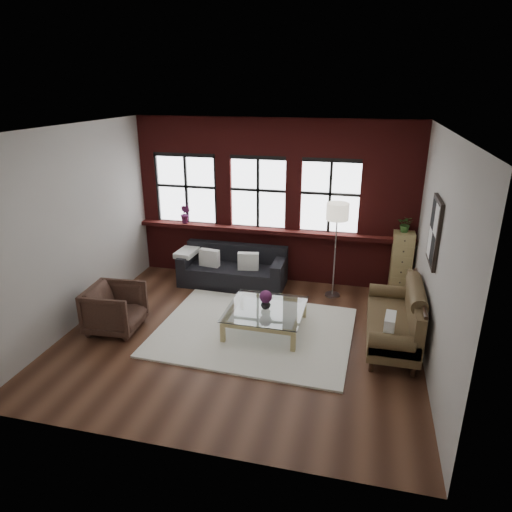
% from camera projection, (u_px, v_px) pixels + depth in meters
% --- Properties ---
extents(floor, '(5.50, 5.50, 0.00)m').
position_uv_depth(floor, '(241.00, 336.00, 7.28)').
color(floor, '#3F2317').
rests_on(floor, ground).
extents(ceiling, '(5.50, 5.50, 0.00)m').
position_uv_depth(ceiling, '(238.00, 129.00, 6.15)').
color(ceiling, white).
rests_on(ceiling, ground).
extents(wall_back, '(5.50, 0.00, 5.50)m').
position_uv_depth(wall_back, '(274.00, 201.00, 8.99)').
color(wall_back, '#B1ADA4').
rests_on(wall_back, ground).
extents(wall_front, '(5.50, 0.00, 5.50)m').
position_uv_depth(wall_front, '(171.00, 321.00, 4.44)').
color(wall_front, '#B1ADA4').
rests_on(wall_front, ground).
extents(wall_left, '(0.00, 5.00, 5.00)m').
position_uv_depth(wall_left, '(75.00, 228.00, 7.32)').
color(wall_left, '#B1ADA4').
rests_on(wall_left, ground).
extents(wall_right, '(0.00, 5.00, 5.00)m').
position_uv_depth(wall_right, '(437.00, 256.00, 6.11)').
color(wall_right, '#B1ADA4').
rests_on(wall_right, ground).
extents(brick_backwall, '(5.50, 0.12, 3.20)m').
position_uv_depth(brick_backwall, '(273.00, 202.00, 8.94)').
color(brick_backwall, '#531413').
rests_on(brick_backwall, floor).
extents(sill_ledge, '(5.50, 0.30, 0.08)m').
position_uv_depth(sill_ledge, '(272.00, 231.00, 9.05)').
color(sill_ledge, '#531413').
rests_on(sill_ledge, brick_backwall).
extents(window_left, '(1.38, 0.10, 1.50)m').
position_uv_depth(window_left, '(187.00, 190.00, 9.29)').
color(window_left, black).
rests_on(window_left, brick_backwall).
extents(window_mid, '(1.38, 0.10, 1.50)m').
position_uv_depth(window_mid, '(258.00, 194.00, 8.96)').
color(window_mid, black).
rests_on(window_mid, brick_backwall).
extents(window_right, '(1.38, 0.10, 1.50)m').
position_uv_depth(window_right, '(330.00, 198.00, 8.65)').
color(window_right, black).
rests_on(window_right, brick_backwall).
extents(wall_poster, '(0.05, 0.74, 0.94)m').
position_uv_depth(wall_poster, '(435.00, 232.00, 6.30)').
color(wall_poster, black).
rests_on(wall_poster, wall_right).
extents(shag_rug, '(3.17, 2.54, 0.03)m').
position_uv_depth(shag_rug, '(254.00, 331.00, 7.38)').
color(shag_rug, white).
rests_on(shag_rug, floor).
extents(dark_sofa, '(2.07, 0.84, 0.75)m').
position_uv_depth(dark_sofa, '(233.00, 267.00, 9.03)').
color(dark_sofa, black).
rests_on(dark_sofa, floor).
extents(pillow_a, '(0.42, 0.19, 0.34)m').
position_uv_depth(pillow_a, '(209.00, 258.00, 8.97)').
color(pillow_a, white).
rests_on(pillow_a, dark_sofa).
extents(pillow_b, '(0.42, 0.20, 0.34)m').
position_uv_depth(pillow_b, '(248.00, 261.00, 8.79)').
color(pillow_b, white).
rests_on(pillow_b, dark_sofa).
extents(vintage_settee, '(0.82, 1.85, 0.99)m').
position_uv_depth(vintage_settee, '(393.00, 315.00, 6.88)').
color(vintage_settee, brown).
rests_on(vintage_settee, floor).
extents(pillow_settee, '(0.18, 0.39, 0.34)m').
position_uv_depth(pillow_settee, '(389.00, 327.00, 6.34)').
color(pillow_settee, white).
rests_on(pillow_settee, vintage_settee).
extents(armchair, '(0.88, 0.86, 0.76)m').
position_uv_depth(armchair, '(115.00, 309.00, 7.34)').
color(armchair, '#3A251D').
rests_on(armchair, floor).
extents(coffee_table, '(1.23, 1.23, 0.41)m').
position_uv_depth(coffee_table, '(266.00, 320.00, 7.38)').
color(coffee_table, tan).
rests_on(coffee_table, shag_rug).
extents(vase, '(0.19, 0.19, 0.17)m').
position_uv_depth(vase, '(266.00, 304.00, 7.28)').
color(vase, '#B2B2B2').
rests_on(vase, coffee_table).
extents(flowers, '(0.21, 0.21, 0.21)m').
position_uv_depth(flowers, '(266.00, 297.00, 7.23)').
color(flowers, '#5D1F4E').
rests_on(flowers, vase).
extents(drawer_chest, '(0.38, 0.38, 1.23)m').
position_uv_depth(drawer_chest, '(401.00, 263.00, 8.56)').
color(drawer_chest, tan).
rests_on(drawer_chest, floor).
extents(potted_plant_top, '(0.33, 0.31, 0.31)m').
position_uv_depth(potted_plant_top, '(406.00, 224.00, 8.29)').
color(potted_plant_top, '#2D5923').
rests_on(potted_plant_top, drawer_chest).
extents(floor_lamp, '(0.40, 0.40, 1.95)m').
position_uv_depth(floor_lamp, '(335.00, 247.00, 8.33)').
color(floor_lamp, '#A5A5A8').
rests_on(floor_lamp, floor).
extents(sill_plant, '(0.26, 0.24, 0.39)m').
position_uv_depth(sill_plant, '(185.00, 214.00, 9.34)').
color(sill_plant, '#5D1F4E').
rests_on(sill_plant, sill_ledge).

